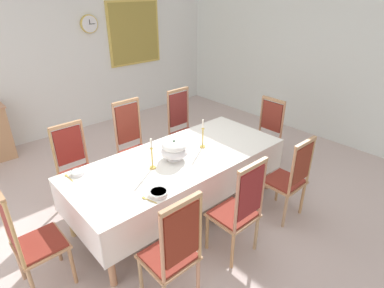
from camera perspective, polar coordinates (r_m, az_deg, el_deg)
name	(u,v)px	position (r m, az deg, el deg)	size (l,w,h in m)	color
ground	(167,200)	(4.36, -4.54, -10.09)	(6.79, 6.17, 0.04)	#C4AFAB
back_wall	(55,42)	(6.36, -23.46, 16.45)	(6.79, 0.08, 3.38)	silver
right_wall	(317,43)	(6.26, 21.68, 16.61)	(0.08, 6.17, 3.38)	silver
dining_table	(179,162)	(3.78, -2.31, -3.33)	(2.64, 1.11, 0.76)	tan
tablecloth	(179,165)	(3.80, -2.30, -3.77)	(2.66, 1.13, 0.41)	white
chair_south_a	(173,251)	(2.81, -3.43, -18.74)	(0.44, 0.42, 1.16)	tan
chair_north_a	(76,166)	(4.22, -20.12, -3.83)	(0.44, 0.42, 1.10)	tan
chair_south_b	(239,209)	(3.27, 8.44, -11.54)	(0.44, 0.42, 1.15)	#AC8255
chair_north_b	(134,144)	(4.52, -10.47, 0.06)	(0.44, 0.42, 1.21)	tan
chair_south_c	(289,178)	(3.92, 17.14, -5.83)	(0.44, 0.42, 1.08)	tan
chair_north_c	(183,127)	(5.01, -1.56, 3.10)	(0.44, 0.42, 1.18)	tan
chair_head_west	(29,238)	(3.25, -27.27, -14.91)	(0.42, 0.44, 1.17)	#AE7B57
chair_head_east	(265,133)	(5.00, 13.07, 1.94)	(0.42, 0.44, 1.08)	tan
soup_tureen	(174,150)	(3.65, -3.22, -1.07)	(0.32, 0.32, 0.25)	white
candlestick_west	(152,156)	(3.48, -7.24, -2.24)	(0.07, 0.07, 0.37)	gold
candlestick_east	(203,136)	(3.91, 1.96, 1.41)	(0.07, 0.07, 0.37)	gold
bowl_near_left	(78,172)	(3.62, -19.91, -4.83)	(0.15, 0.15, 0.04)	white
bowl_near_right	(159,193)	(3.11, -6.06, -8.72)	(0.19, 0.19, 0.04)	white
spoon_primary	(67,176)	(3.62, -21.59, -5.42)	(0.03, 0.18, 0.01)	gold
spoon_secondary	(146,199)	(3.08, -8.33, -9.72)	(0.06, 0.17, 0.01)	gold
mounted_clock	(89,24)	(6.51, -18.06, 19.89)	(0.33, 0.06, 0.33)	#D1B251
framed_painting	(134,33)	(7.00, -10.33, 19.09)	(1.19, 0.05, 1.26)	#D1B251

